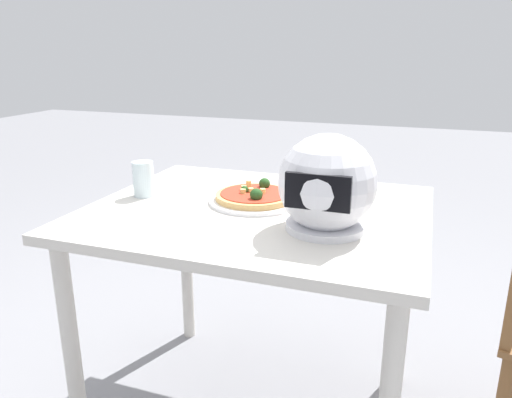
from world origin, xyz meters
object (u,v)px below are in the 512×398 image
at_px(pizza, 255,195).
at_px(drinking_glass, 143,179).
at_px(dining_table, 257,237).
at_px(motorcycle_helmet, 327,185).

relative_size(pizza, drinking_glass, 2.14).
height_order(pizza, drinking_glass, drinking_glass).
xyz_separation_m(pizza, drinking_glass, (0.37, 0.05, 0.03)).
bearing_deg(dining_table, pizza, -62.23).
bearing_deg(drinking_glass, pizza, -171.85).
distance_m(dining_table, pizza, 0.14).
distance_m(pizza, motorcycle_helmet, 0.33).
bearing_deg(drinking_glass, motorcycle_helmet, 169.96).
distance_m(motorcycle_helmet, drinking_glass, 0.65).
xyz_separation_m(dining_table, pizza, (0.03, -0.05, 0.12)).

